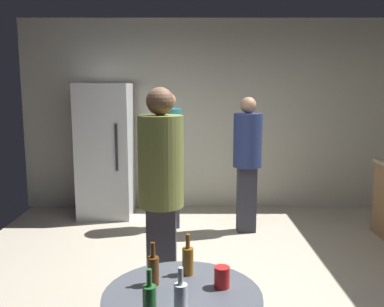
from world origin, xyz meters
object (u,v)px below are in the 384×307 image
object	(u,v)px
beer_bottle_green	(149,300)
person_in_teal_shirt	(168,150)
refrigerator	(105,151)
beer_bottle_clear	(180,298)
beer_bottle_amber	(188,260)
plastic_cup_red	(222,277)
beer_bottle_brown	(153,269)
person_in_navy_shirt	(247,154)
person_in_olive_shirt	(161,185)

from	to	relation	value
beer_bottle_green	person_in_teal_shirt	distance (m)	3.34
refrigerator	beer_bottle_clear	distance (m)	4.04
beer_bottle_amber	plastic_cup_red	bearing A→B (deg)	-40.54
refrigerator	beer_bottle_brown	xyz separation A→B (m)	(0.97, -3.58, -0.08)
beer_bottle_clear	person_in_navy_shirt	size ratio (longest dim) A/B	0.14
refrigerator	person_in_navy_shirt	distance (m)	1.96
beer_bottle_green	person_in_olive_shirt	size ratio (longest dim) A/B	0.13
beer_bottle_amber	beer_bottle_clear	distance (m)	0.43
refrigerator	beer_bottle_green	size ratio (longest dim) A/B	7.83
person_in_teal_shirt	beer_bottle_green	bearing A→B (deg)	-31.73
beer_bottle_green	person_in_navy_shirt	bearing A→B (deg)	75.22
beer_bottle_amber	person_in_teal_shirt	distance (m)	2.91
person_in_teal_shirt	plastic_cup_red	bearing A→B (deg)	-25.17
beer_bottle_clear	plastic_cup_red	size ratio (longest dim) A/B	2.09
beer_bottle_clear	person_in_olive_shirt	world-z (taller)	person_in_olive_shirt
beer_bottle_amber	refrigerator	bearing A→B (deg)	108.38
beer_bottle_clear	beer_bottle_brown	bearing A→B (deg)	116.63
refrigerator	beer_bottle_green	xyz separation A→B (m)	(0.98, -3.90, -0.08)
person_in_olive_shirt	person_in_teal_shirt	world-z (taller)	person_in_olive_shirt
beer_bottle_amber	beer_bottle_green	size ratio (longest dim) A/B	1.00
beer_bottle_amber	person_in_olive_shirt	world-z (taller)	person_in_olive_shirt
beer_bottle_green	beer_bottle_clear	distance (m)	0.14
refrigerator	person_in_olive_shirt	bearing A→B (deg)	-69.85
refrigerator	beer_bottle_green	distance (m)	4.02
beer_bottle_brown	plastic_cup_red	size ratio (longest dim) A/B	2.09
beer_bottle_amber	person_in_olive_shirt	bearing A→B (deg)	103.16
person_in_navy_shirt	refrigerator	bearing A→B (deg)	-113.34
beer_bottle_clear	person_in_teal_shirt	xyz separation A→B (m)	(-0.24, 3.32, 0.17)
person_in_olive_shirt	refrigerator	bearing A→B (deg)	-159.73
plastic_cup_red	person_in_olive_shirt	size ratio (longest dim) A/B	0.06
beer_bottle_green	person_in_olive_shirt	world-z (taller)	person_in_olive_shirt
beer_bottle_brown	beer_bottle_green	xyz separation A→B (m)	(0.01, -0.32, 0.00)
person_in_olive_shirt	person_in_navy_shirt	size ratio (longest dim) A/B	1.07
beer_bottle_brown	person_in_navy_shirt	distance (m)	3.04
refrigerator	person_in_teal_shirt	world-z (taller)	refrigerator
person_in_olive_shirt	person_in_navy_shirt	distance (m)	2.09
person_in_olive_shirt	person_in_navy_shirt	world-z (taller)	person_in_olive_shirt
refrigerator	beer_bottle_clear	world-z (taller)	refrigerator
beer_bottle_amber	person_in_teal_shirt	bearing A→B (deg)	95.34
refrigerator	plastic_cup_red	distance (m)	3.85
person_in_navy_shirt	beer_bottle_green	bearing A→B (deg)	-17.91
beer_bottle_green	person_in_teal_shirt	size ratio (longest dim) A/B	0.14
plastic_cup_red	person_in_olive_shirt	xyz separation A→B (m)	(-0.39, 1.05, 0.24)
beer_bottle_green	person_in_teal_shirt	world-z (taller)	person_in_teal_shirt
beer_bottle_brown	beer_bottle_clear	size ratio (longest dim) A/B	1.00
beer_bottle_amber	person_in_navy_shirt	size ratio (longest dim) A/B	0.14
plastic_cup_red	person_in_navy_shirt	distance (m)	2.98
beer_bottle_green	person_in_navy_shirt	world-z (taller)	person_in_navy_shirt
beer_bottle_green	plastic_cup_red	xyz separation A→B (m)	(0.34, 0.29, -0.03)
beer_bottle_amber	person_in_teal_shirt	world-z (taller)	person_in_teal_shirt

